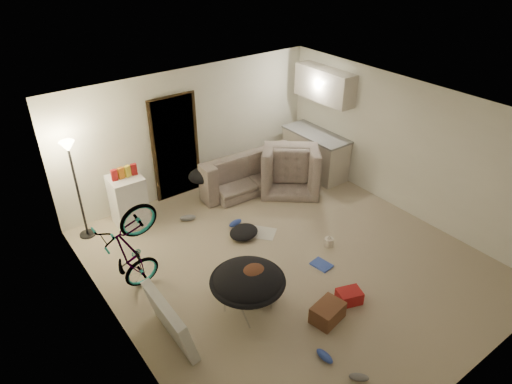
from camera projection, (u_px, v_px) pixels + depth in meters
floor at (288, 260)px, 7.50m from camera, size 5.50×6.00×0.02m
ceiling at (294, 116)px, 6.21m from camera, size 5.50×6.00×0.02m
wall_back at (191, 131)px, 8.92m from camera, size 5.50×0.02×2.50m
wall_front at (477, 314)px, 4.78m from camera, size 5.50×0.02×2.50m
wall_left at (114, 266)px, 5.44m from camera, size 0.02×6.00×2.50m
wall_right at (407, 148)px, 8.27m from camera, size 0.02×6.00×2.50m
doorway at (175, 148)px, 8.81m from camera, size 0.85×0.10×2.04m
door_trim at (176, 148)px, 8.79m from camera, size 0.97×0.04×2.10m
floor_lamp at (73, 170)px, 7.42m from camera, size 0.28×0.28×1.81m
kitchen_counter at (315, 154)px, 9.89m from camera, size 0.60×1.50×0.88m
counter_top at (316, 134)px, 9.65m from camera, size 0.64×1.54×0.04m
kitchen_uppers at (325, 85)px, 9.18m from camera, size 0.38×1.40×0.65m
sofa at (243, 172)px, 9.45m from camera, size 2.11×0.91×0.60m
armchair at (290, 169)px, 9.45m from camera, size 1.52×1.50×0.74m
bicycle at (134, 271)px, 6.62m from camera, size 1.61×0.75×0.92m
mini_fridge at (128, 201)px, 8.18m from camera, size 0.58×0.58×0.95m
snack_box_0 at (115, 178)px, 7.82m from camera, size 0.11×0.08×0.30m
snack_box_1 at (121, 176)px, 7.88m from camera, size 0.11×0.08×0.30m
snack_box_2 at (128, 174)px, 7.95m from camera, size 0.12×0.10×0.30m
snack_box_3 at (134, 172)px, 8.01m from camera, size 0.11×0.08×0.30m
saucer_chair at (248, 286)px, 6.30m from camera, size 1.06×1.06×0.75m
hoodie at (252, 275)px, 6.20m from camera, size 0.53×0.46×0.22m
sofa_drape at (203, 176)px, 8.84m from camera, size 0.61×0.52×0.28m
tv_box at (170, 320)px, 5.89m from camera, size 0.28×1.06×0.71m
drink_case_a at (328, 313)px, 6.31m from camera, size 0.51×0.41×0.26m
drink_case_b at (349, 296)px, 6.62m from camera, size 0.41×0.35×0.20m
juicer at (329, 242)px, 7.77m from camera, size 0.15×0.15×0.22m
newspaper at (261, 233)px, 8.14m from camera, size 0.61×0.63×0.01m
book_blue at (321, 265)px, 7.36m from camera, size 0.28×0.35×0.03m
book_white at (249, 234)px, 8.08m from camera, size 0.24×0.28×0.02m
shoe_0 at (235, 223)px, 8.31m from camera, size 0.30×0.16×0.11m
shoe_1 at (188, 218)px, 8.45m from camera, size 0.32×0.24×0.11m
shoe_2 at (325, 356)px, 5.78m from camera, size 0.12×0.27×0.10m
shoe_3 at (359, 377)px, 5.51m from camera, size 0.24×0.25×0.09m
clothes_lump_a at (244, 232)px, 8.01m from camera, size 0.61×0.55×0.17m
clothes_lump_c at (261, 297)px, 6.67m from camera, size 0.51×0.48×0.13m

